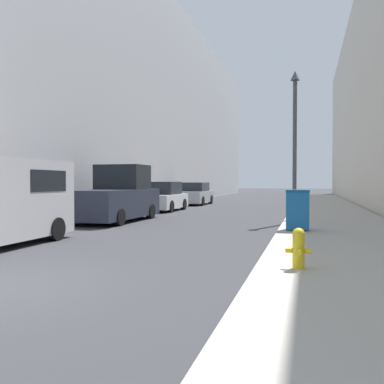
{
  "coord_description": "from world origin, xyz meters",
  "views": [
    {
      "loc": [
        5.0,
        -5.19,
        1.62
      ],
      "look_at": [
        -0.78,
        16.04,
        1.09
      ],
      "focal_mm": 40.0,
      "sensor_mm": 36.0,
      "label": 1
    }
  ],
  "objects_px": {
    "parked_sedan_far": "(195,194)",
    "trash_bin": "(298,209)",
    "parked_sedan_near": "(164,198)",
    "lamppost": "(295,140)",
    "pickup_truck": "(115,198)",
    "fire_hydrant": "(299,247)"
  },
  "relations": [
    {
      "from": "parked_sedan_far",
      "to": "trash_bin",
      "type": "bearing_deg",
      "value": -64.68
    },
    {
      "from": "trash_bin",
      "to": "parked_sedan_near",
      "type": "relative_size",
      "value": 0.31
    },
    {
      "from": "lamppost",
      "to": "pickup_truck",
      "type": "height_order",
      "value": "lamppost"
    },
    {
      "from": "fire_hydrant",
      "to": "lamppost",
      "type": "relative_size",
      "value": 0.12
    },
    {
      "from": "trash_bin",
      "to": "parked_sedan_far",
      "type": "xyz_separation_m",
      "value": [
        -7.46,
        15.77,
        -0.04
      ]
    },
    {
      "from": "trash_bin",
      "to": "parked_sedan_near",
      "type": "height_order",
      "value": "parked_sedan_near"
    },
    {
      "from": "fire_hydrant",
      "to": "lamppost",
      "type": "height_order",
      "value": "lamppost"
    },
    {
      "from": "trash_bin",
      "to": "parked_sedan_near",
      "type": "bearing_deg",
      "value": 129.85
    },
    {
      "from": "lamppost",
      "to": "parked_sedan_far",
      "type": "distance_m",
      "value": 14.21
    },
    {
      "from": "trash_bin",
      "to": "pickup_truck",
      "type": "height_order",
      "value": "pickup_truck"
    },
    {
      "from": "fire_hydrant",
      "to": "parked_sedan_far",
      "type": "height_order",
      "value": "parked_sedan_far"
    },
    {
      "from": "lamppost",
      "to": "parked_sedan_near",
      "type": "distance_m",
      "value": 9.29
    },
    {
      "from": "parked_sedan_far",
      "to": "pickup_truck",
      "type": "bearing_deg",
      "value": -89.68
    },
    {
      "from": "fire_hydrant",
      "to": "lamppost",
      "type": "xyz_separation_m",
      "value": [
        -0.37,
        9.86,
        2.8
      ]
    },
    {
      "from": "fire_hydrant",
      "to": "parked_sedan_near",
      "type": "distance_m",
      "value": 16.87
    },
    {
      "from": "pickup_truck",
      "to": "parked_sedan_near",
      "type": "distance_m",
      "value": 6.42
    },
    {
      "from": "lamppost",
      "to": "parked_sedan_far",
      "type": "xyz_separation_m",
      "value": [
        -7.24,
        11.95,
        -2.57
      ]
    },
    {
      "from": "trash_bin",
      "to": "lamppost",
      "type": "xyz_separation_m",
      "value": [
        -0.22,
        3.81,
        2.53
      ]
    },
    {
      "from": "pickup_truck",
      "to": "parked_sedan_near",
      "type": "bearing_deg",
      "value": 91.05
    },
    {
      "from": "fire_hydrant",
      "to": "pickup_truck",
      "type": "distance_m",
      "value": 11.46
    },
    {
      "from": "pickup_truck",
      "to": "parked_sedan_near",
      "type": "xyz_separation_m",
      "value": [
        -0.12,
        6.42,
        -0.22
      ]
    },
    {
      "from": "fire_hydrant",
      "to": "parked_sedan_far",
      "type": "xyz_separation_m",
      "value": [
        -7.61,
        21.82,
        0.23
      ]
    }
  ]
}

